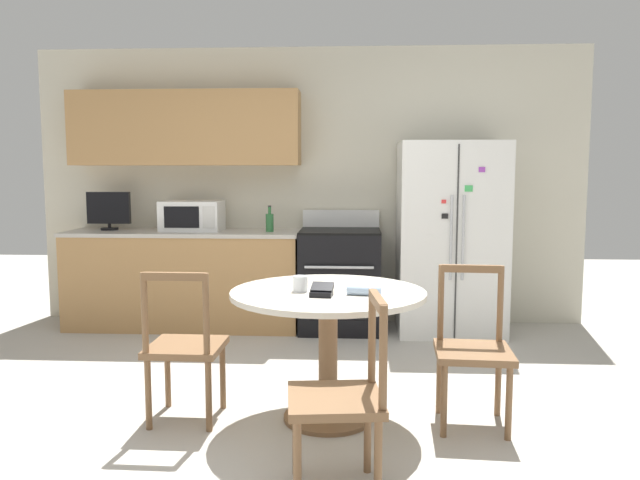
# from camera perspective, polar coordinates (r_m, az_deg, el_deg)

# --- Properties ---
(ground_plane) EXTENTS (14.00, 14.00, 0.00)m
(ground_plane) POSITION_cam_1_polar(r_m,az_deg,el_deg) (3.68, -4.10, -16.94)
(ground_plane) COLOR #B2ADA3
(back_wall) EXTENTS (5.20, 0.44, 2.60)m
(back_wall) POSITION_cam_1_polar(r_m,az_deg,el_deg) (5.98, -3.92, 6.28)
(back_wall) COLOR beige
(back_wall) RESTS_ON ground_plane
(kitchen_counter) EXTENTS (2.15, 0.64, 0.90)m
(kitchen_counter) POSITION_cam_1_polar(r_m,az_deg,el_deg) (5.94, -12.24, -3.48)
(kitchen_counter) COLOR #AD7F4C
(kitchen_counter) RESTS_ON ground_plane
(refrigerator) EXTENTS (0.92, 0.72, 1.70)m
(refrigerator) POSITION_cam_1_polar(r_m,az_deg,el_deg) (5.68, 11.83, 0.17)
(refrigerator) COLOR white
(refrigerator) RESTS_ON ground_plane
(oven_range) EXTENTS (0.72, 0.68, 1.08)m
(oven_range) POSITION_cam_1_polar(r_m,az_deg,el_deg) (5.70, 1.84, -3.58)
(oven_range) COLOR black
(oven_range) RESTS_ON ground_plane
(microwave) EXTENTS (0.55, 0.37, 0.27)m
(microwave) POSITION_cam_1_polar(r_m,az_deg,el_deg) (5.87, -11.60, 2.19)
(microwave) COLOR white
(microwave) RESTS_ON kitchen_counter
(countertop_tv) EXTENTS (0.40, 0.16, 0.35)m
(countertop_tv) POSITION_cam_1_polar(r_m,az_deg,el_deg) (6.13, -18.75, 2.66)
(countertop_tv) COLOR black
(countertop_tv) RESTS_ON kitchen_counter
(counter_bottle) EXTENTS (0.07, 0.07, 0.24)m
(counter_bottle) POSITION_cam_1_polar(r_m,az_deg,el_deg) (5.66, -4.62, 1.67)
(counter_bottle) COLOR #2D6B38
(counter_bottle) RESTS_ON kitchen_counter
(dining_table) EXTENTS (1.13, 1.13, 0.77)m
(dining_table) POSITION_cam_1_polar(r_m,az_deg,el_deg) (3.62, 0.74, -7.17)
(dining_table) COLOR beige
(dining_table) RESTS_ON ground_plane
(dining_chair_right) EXTENTS (0.44, 0.44, 0.90)m
(dining_chair_right) POSITION_cam_1_polar(r_m,az_deg,el_deg) (3.71, 13.79, -9.75)
(dining_chair_right) COLOR brown
(dining_chair_right) RESTS_ON ground_plane
(dining_chair_left) EXTENTS (0.43, 0.43, 0.90)m
(dining_chair_left) POSITION_cam_1_polar(r_m,az_deg,el_deg) (3.74, -12.27, -9.60)
(dining_chair_left) COLOR brown
(dining_chair_left) RESTS_ON ground_plane
(dining_chair_near) EXTENTS (0.46, 0.46, 0.90)m
(dining_chair_near) POSITION_cam_1_polar(r_m,az_deg,el_deg) (2.89, 1.97, -14.31)
(dining_chair_near) COLOR brown
(dining_chair_near) RESTS_ON ground_plane
(candle_glass) EXTENTS (0.09, 0.09, 0.09)m
(candle_glass) POSITION_cam_1_polar(r_m,az_deg,el_deg) (3.56, -1.82, -4.11)
(candle_glass) COLOR silver
(candle_glass) RESTS_ON dining_table
(folded_napkin) EXTENTS (0.20, 0.08, 0.05)m
(folded_napkin) POSITION_cam_1_polar(r_m,az_deg,el_deg) (3.46, 4.04, -4.64)
(folded_napkin) COLOR #A3BCDB
(folded_napkin) RESTS_ON dining_table
(wallet) EXTENTS (0.13, 0.14, 0.07)m
(wallet) POSITION_cam_1_polar(r_m,az_deg,el_deg) (3.44, 0.17, -4.68)
(wallet) COLOR black
(wallet) RESTS_ON dining_table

